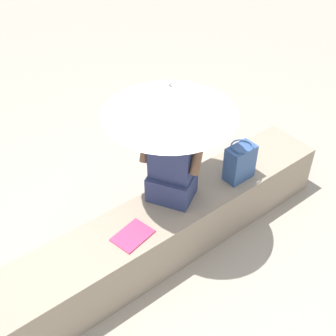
% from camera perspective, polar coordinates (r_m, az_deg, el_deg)
% --- Properties ---
extents(ground_plane, '(14.00, 14.00, 0.00)m').
position_cam_1_polar(ground_plane, '(3.75, -0.44, -10.44)').
color(ground_plane, '#9E9384').
extents(stone_bench, '(3.10, 0.50, 0.47)m').
position_cam_1_polar(stone_bench, '(3.57, -0.46, -8.03)').
color(stone_bench, gray).
rests_on(stone_bench, ground).
extents(person_seated, '(0.41, 0.51, 0.90)m').
position_cam_1_polar(person_seated, '(3.27, 0.50, 1.37)').
color(person_seated, navy).
rests_on(person_seated, stone_bench).
extents(parasol, '(0.97, 0.97, 1.00)m').
position_cam_1_polar(parasol, '(3.02, 0.23, 8.84)').
color(parasol, '#B7B7BC').
rests_on(parasol, stone_bench).
extents(handbag_black, '(0.24, 0.18, 0.33)m').
position_cam_1_polar(handbag_black, '(3.63, 9.30, 0.74)').
color(handbag_black, '#335184').
rests_on(handbag_black, stone_bench).
extents(magazine, '(0.31, 0.25, 0.01)m').
position_cam_1_polar(magazine, '(3.22, -4.62, -8.74)').
color(magazine, '#D83866').
rests_on(magazine, stone_bench).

